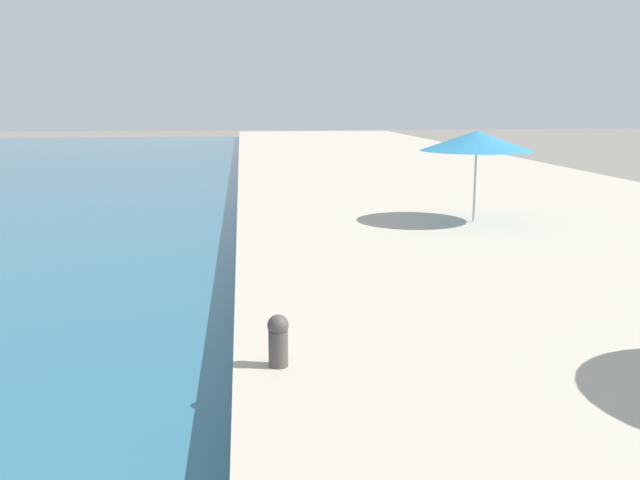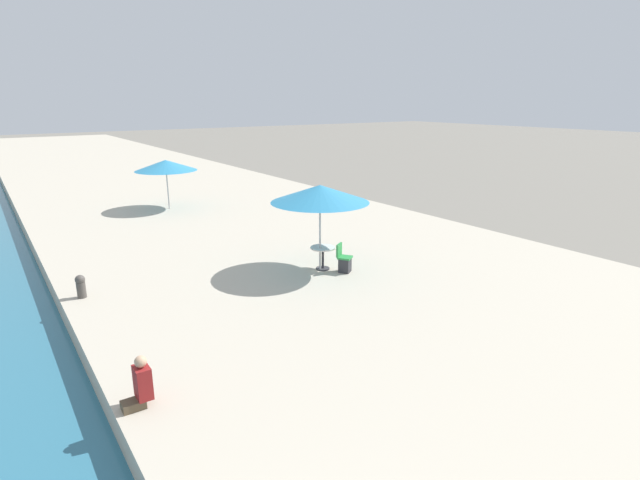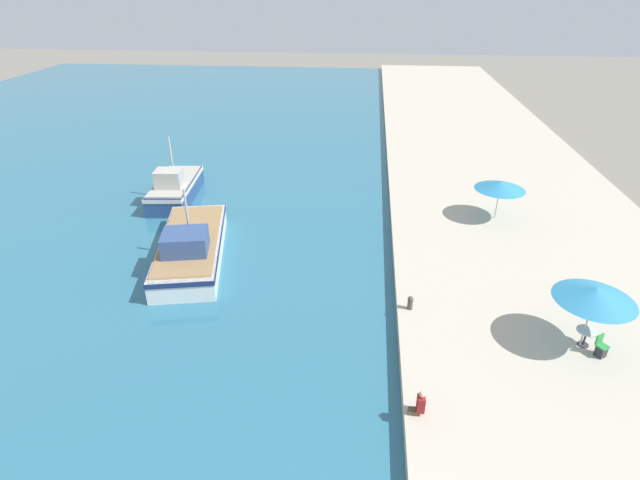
# 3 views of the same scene
# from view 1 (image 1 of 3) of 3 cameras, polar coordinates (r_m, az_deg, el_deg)

# --- Properties ---
(quay_promenade) EXTENTS (16.00, 90.00, 0.60)m
(quay_promenade) POSITION_cam_1_polar(r_m,az_deg,el_deg) (33.45, 7.34, 4.97)
(quay_promenade) COLOR #BCB29E
(quay_promenade) RESTS_ON ground_plane
(cafe_umbrella_white) EXTENTS (2.99, 2.99, 2.43)m
(cafe_umbrella_white) POSITION_cam_1_polar(r_m,az_deg,el_deg) (19.45, 12.43, 7.75)
(cafe_umbrella_white) COLOR #B7B7B7
(cafe_umbrella_white) RESTS_ON quay_promenade
(mooring_bollard) EXTENTS (0.26, 0.26, 0.65)m
(mooring_bollard) POSITION_cam_1_polar(r_m,az_deg,el_deg) (8.78, -3.37, -7.91)
(mooring_bollard) COLOR #4C4742
(mooring_bollard) RESTS_ON quay_promenade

